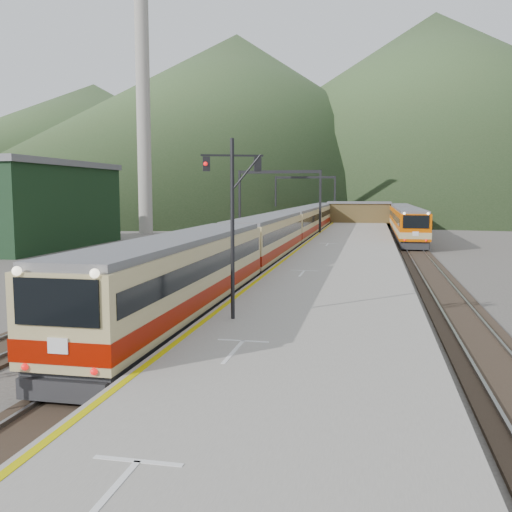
# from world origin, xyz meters

# --- Properties ---
(track_main) EXTENTS (2.60, 200.00, 0.23)m
(track_main) POSITION_xyz_m (0.00, 40.00, 0.07)
(track_main) COLOR black
(track_main) RESTS_ON ground
(track_far) EXTENTS (2.60, 200.00, 0.23)m
(track_far) POSITION_xyz_m (-5.00, 40.00, 0.07)
(track_far) COLOR black
(track_far) RESTS_ON ground
(track_second) EXTENTS (2.60, 200.00, 0.23)m
(track_second) POSITION_xyz_m (11.50, 40.00, 0.07)
(track_second) COLOR black
(track_second) RESTS_ON ground
(platform) EXTENTS (8.00, 100.00, 1.00)m
(platform) POSITION_xyz_m (5.60, 38.00, 0.50)
(platform) COLOR gray
(platform) RESTS_ON ground
(gantry_near) EXTENTS (9.55, 0.25, 8.00)m
(gantry_near) POSITION_xyz_m (-2.85, 55.00, 5.59)
(gantry_near) COLOR black
(gantry_near) RESTS_ON ground
(gantry_far) EXTENTS (9.55, 0.25, 8.00)m
(gantry_far) POSITION_xyz_m (-2.85, 80.00, 5.59)
(gantry_far) COLOR black
(gantry_far) RESTS_ON ground
(warehouse) EXTENTS (14.50, 20.50, 8.60)m
(warehouse) POSITION_xyz_m (-28.00, 42.00, 4.32)
(warehouse) COLOR black
(warehouse) RESTS_ON ground
(smokestack) EXTENTS (1.80, 1.80, 30.00)m
(smokestack) POSITION_xyz_m (-22.00, 62.00, 15.00)
(smokestack) COLOR #9E998E
(smokestack) RESTS_ON ground
(station_shed) EXTENTS (9.40, 4.40, 3.10)m
(station_shed) POSITION_xyz_m (5.60, 78.00, 2.57)
(station_shed) COLOR brown
(station_shed) RESTS_ON platform
(hill_a) EXTENTS (180.00, 180.00, 60.00)m
(hill_a) POSITION_xyz_m (-40.00, 190.00, 30.00)
(hill_a) COLOR #2F4925
(hill_a) RESTS_ON ground
(hill_b) EXTENTS (220.00, 220.00, 75.00)m
(hill_b) POSITION_xyz_m (30.00, 230.00, 37.50)
(hill_b) COLOR #2F4925
(hill_b) RESTS_ON ground
(hill_d) EXTENTS (200.00, 200.00, 55.00)m
(hill_d) POSITION_xyz_m (-120.00, 240.00, 27.50)
(hill_d) COLOR #2F4925
(hill_d) RESTS_ON ground
(main_train) EXTENTS (2.80, 96.20, 3.42)m
(main_train) POSITION_xyz_m (0.00, 51.28, 1.94)
(main_train) COLOR tan
(main_train) RESTS_ON track_main
(second_train) EXTENTS (2.84, 38.70, 3.47)m
(second_train) POSITION_xyz_m (11.50, 63.84, 1.96)
(second_train) COLOR #C74E00
(second_train) RESTS_ON track_second
(signal_mast) EXTENTS (2.09, 0.87, 6.40)m
(signal_mast) POSITION_xyz_m (2.75, 10.16, 4.93)
(signal_mast) COLOR black
(signal_mast) RESTS_ON platform
(short_signal_b) EXTENTS (0.25, 0.21, 2.27)m
(short_signal_b) POSITION_xyz_m (-2.71, 25.57, 1.46)
(short_signal_b) COLOR black
(short_signal_b) RESTS_ON ground
(short_signal_c) EXTENTS (0.22, 0.16, 2.27)m
(short_signal_c) POSITION_xyz_m (-6.53, 15.26, 1.46)
(short_signal_c) COLOR black
(short_signal_c) RESTS_ON ground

